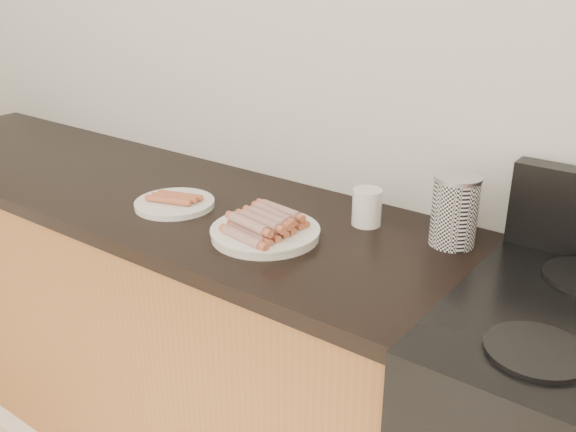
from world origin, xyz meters
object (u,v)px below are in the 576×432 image
Objects in this scene: side_plate at (175,204)px; canister at (455,210)px; main_plate at (265,234)px; mug at (367,207)px.

side_plate is 0.76m from canister.
canister is (0.39, 0.24, 0.08)m from main_plate.
side_plate is at bearing -156.82° from mug.
mug reaches higher than side_plate.
canister is at bearing 17.73° from side_plate.
mug is at bearing -175.11° from canister.
canister is 1.82× the size of mug.
canister is at bearing 4.89° from mug.
side_plate is (-0.33, 0.01, -0.00)m from main_plate.
main_plate is at bearing -125.79° from mug.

